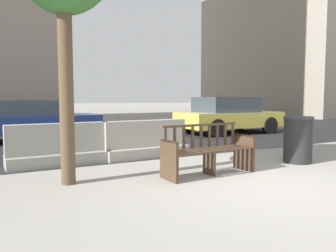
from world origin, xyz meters
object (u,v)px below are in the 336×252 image
jersey_barrier_centre (145,142)px  car_taxi_near (228,115)px  car_sedan_mid (25,121)px  trash_bin (298,139)px  jersey_barrier_left (59,148)px  street_bench (208,152)px

jersey_barrier_centre → car_taxi_near: 5.95m
car_taxi_near → car_sedan_mid: (-7.14, 1.19, -0.06)m
trash_bin → jersey_barrier_left: bearing=154.0°
street_bench → jersey_barrier_left: street_bench is taller
car_sedan_mid → jersey_barrier_centre: bearing=-64.1°
jersey_barrier_centre → jersey_barrier_left: size_ratio=1.01×
street_bench → jersey_barrier_centre: bearing=96.1°
jersey_barrier_left → trash_bin: 4.92m
jersey_barrier_centre → car_sedan_mid: bearing=115.9°
car_taxi_near → trash_bin: 5.90m
street_bench → jersey_barrier_centre: street_bench is taller
trash_bin → car_sedan_mid: bearing=125.4°
jersey_barrier_left → street_bench: bearing=-45.2°
jersey_barrier_centre → trash_bin: trash_bin is taller
street_bench → jersey_barrier_left: size_ratio=0.84×
street_bench → trash_bin: 2.29m
jersey_barrier_left → car_sedan_mid: 4.39m
street_bench → jersey_barrier_centre: (-0.23, 2.14, -0.06)m
street_bench → car_taxi_near: (4.78, 5.33, 0.31)m
car_taxi_near → car_sedan_mid: 7.24m
street_bench → car_sedan_mid: (-2.36, 6.52, 0.25)m
jersey_barrier_left → car_taxi_near: 7.62m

